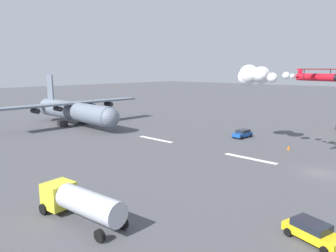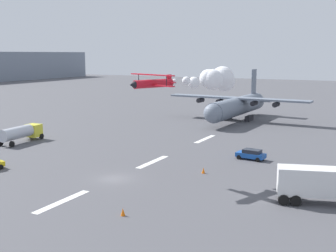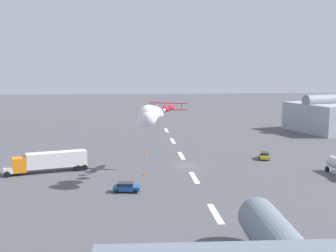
{
  "view_description": "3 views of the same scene",
  "coord_description": "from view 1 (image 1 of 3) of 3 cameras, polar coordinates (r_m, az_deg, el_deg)",
  "views": [
    {
      "loc": [
        -10.86,
        40.26,
        12.62
      ],
      "look_at": [
        25.39,
        0.0,
        2.84
      ],
      "focal_mm": 33.55,
      "sensor_mm": 36.0,
      "label": 1
    },
    {
      "loc": [
        -42.79,
        -29.83,
        15.12
      ],
      "look_at": [
        17.24,
        1.61,
        3.9
      ],
      "focal_mm": 46.71,
      "sensor_mm": 36.0,
      "label": 2
    },
    {
      "loc": [
        83.73,
        -11.37,
        19.65
      ],
      "look_at": [
        2.67,
        -4.05,
        8.33
      ],
      "focal_mm": 46.58,
      "sensor_mm": 36.0,
      "label": 3
    }
  ],
  "objects": [
    {
      "name": "runway_stripe_3",
      "position": [
        46.84,
        14.69,
        -5.74
      ],
      "size": [
        8.0,
        0.9,
        0.01
      ],
      "primitive_type": "cube",
      "color": "white",
      "rests_on": "ground"
    },
    {
      "name": "fuel_tanker_truck",
      "position": [
        27.86,
        -15.6,
        -13.15
      ],
      "size": [
        8.9,
        3.4,
        2.9
      ],
      "color": "yellow",
      "rests_on": "ground"
    },
    {
      "name": "airport_staff_sedan",
      "position": [
        26.77,
        24.77,
        -16.94
      ],
      "size": [
        4.56,
        2.94,
        1.52
      ],
      "color": "yellow",
      "rests_on": "ground"
    },
    {
      "name": "traffic_cone_far",
      "position": [
        53.65,
        21.08,
        -3.66
      ],
      "size": [
        0.44,
        0.44,
        0.75
      ],
      "primitive_type": "cone",
      "color": "orange",
      "rests_on": "ground"
    },
    {
      "name": "cargo_transport_plane",
      "position": [
        73.14,
        -16.16,
        2.63
      ],
      "size": [
        28.88,
        33.02,
        11.38
      ],
      "color": "slate",
      "rests_on": "ground"
    },
    {
      "name": "runway_stripe_4",
      "position": [
        57.67,
        -2.27,
        -2.41
      ],
      "size": [
        8.0,
        0.9,
        0.01
      ],
      "primitive_type": "cube",
      "color": "white",
      "rests_on": "ground"
    },
    {
      "name": "stunt_biplane_red",
      "position": [
        53.48,
        15.95,
        8.83
      ],
      "size": [
        17.35,
        9.5,
        3.52
      ],
      "color": "red"
    },
    {
      "name": "followme_car_yellow",
      "position": [
        60.47,
        13.38,
        -1.31
      ],
      "size": [
        2.37,
        4.29,
        1.52
      ],
      "color": "#194CA5",
      "rests_on": "ground"
    },
    {
      "name": "ground_plane",
      "position": [
        43.56,
        25.91,
        -7.67
      ],
      "size": [
        440.0,
        440.0,
        0.0
      ],
      "primitive_type": "plane",
      "color": "#4C4C51",
      "rests_on": "ground"
    }
  ]
}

